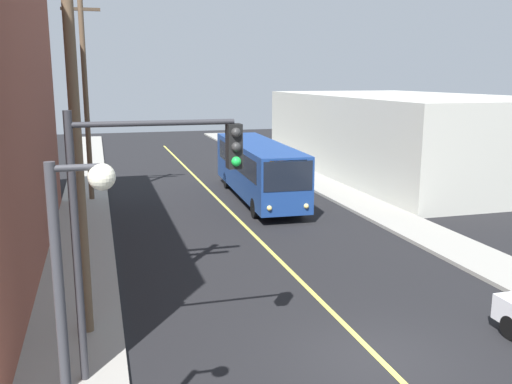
{
  "coord_description": "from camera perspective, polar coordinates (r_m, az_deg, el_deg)",
  "views": [
    {
      "loc": [
        -6.37,
        -11.25,
        6.81
      ],
      "look_at": [
        0.0,
        11.08,
        2.0
      ],
      "focal_mm": 38.97,
      "sensor_mm": 36.0,
      "label": 1
    }
  ],
  "objects": [
    {
      "name": "utility_pole_near",
      "position": [
        14.56,
        -18.15,
        8.06
      ],
      "size": [
        2.4,
        0.28,
        10.73
      ],
      "color": "brown",
      "rests_on": "sidewalk_left"
    },
    {
      "name": "city_bus",
      "position": [
        31.31,
        0.17,
        2.53
      ],
      "size": [
        3.08,
        12.24,
        3.2
      ],
      "color": "navy",
      "rests_on": "ground"
    },
    {
      "name": "lane_stripe_center",
      "position": [
        27.86,
        -2.22,
        -2.44
      ],
      "size": [
        0.16,
        60.0,
        0.01
      ],
      "primitive_type": "cube",
      "color": "#D8CC4C",
      "rests_on": "ground"
    },
    {
      "name": "sidewalk_right",
      "position": [
        26.13,
        16.18,
        -3.71
      ],
      "size": [
        2.5,
        90.0,
        0.15
      ],
      "primitive_type": "cube",
      "color": "gray",
      "rests_on": "ground"
    },
    {
      "name": "sidewalk_left",
      "position": [
        22.31,
        -17.52,
        -6.43
      ],
      "size": [
        2.5,
        90.0,
        0.15
      ],
      "primitive_type": "cube",
      "color": "gray",
      "rests_on": "ground"
    },
    {
      "name": "utility_pole_mid",
      "position": [
        31.64,
        -17.15,
        10.64
      ],
      "size": [
        2.4,
        0.28,
        11.64
      ],
      "color": "brown",
      "rests_on": "sidewalk_left"
    },
    {
      "name": "traffic_signal_left_corner",
      "position": [
        12.31,
        -11.12,
        -0.28
      ],
      "size": [
        3.75,
        0.48,
        6.0
      ],
      "color": "#2D2D33",
      "rests_on": "sidewalk_left"
    },
    {
      "name": "building_right_warehouse",
      "position": [
        41.01,
        14.83,
        5.71
      ],
      "size": [
        12.0,
        23.79,
        5.6
      ],
      "color": "#B2B2A8",
      "rests_on": "ground"
    },
    {
      "name": "street_lamp_left",
      "position": [
        8.78,
        -18.11,
        -9.38
      ],
      "size": [
        0.98,
        0.4,
        5.5
      ],
      "color": "#38383D",
      "rests_on": "sidewalk_left"
    },
    {
      "name": "ground_plane",
      "position": [
        14.62,
        12.51,
        -16.38
      ],
      "size": [
        120.0,
        120.0,
        0.0
      ],
      "primitive_type": "plane",
      "color": "black"
    }
  ]
}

